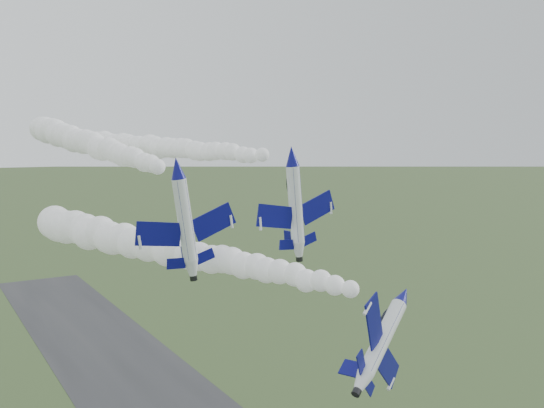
{
  "coord_description": "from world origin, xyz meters",
  "views": [
    {
      "loc": [
        -33.85,
        -42.09,
        44.74
      ],
      "look_at": [
        1.18,
        16.16,
        37.46
      ],
      "focal_mm": 40.0,
      "sensor_mm": 36.0,
      "label": 1
    }
  ],
  "objects": [
    {
      "name": "jet_lead",
      "position": [
        5.77,
        -0.51,
        29.95
      ],
      "size": [
        7.11,
        12.17,
        8.93
      ],
      "rotation": [
        0.0,
        1.01,
        0.43
      ],
      "color": "silver"
    },
    {
      "name": "smoke_trail_jet_lead",
      "position": [
        -6.2,
        27.53,
        31.07
      ],
      "size": [
        27.16,
        51.73,
        4.95
      ],
      "primitive_type": null,
      "rotation": [
        0.0,
        0.0,
        0.43
      ],
      "color": "white"
    },
    {
      "name": "jet_pair_left",
      "position": [
        -9.55,
        17.63,
        41.76
      ],
      "size": [
        11.19,
        13.57,
        3.53
      ],
      "rotation": [
        0.0,
        -0.14,
        -0.02
      ],
      "color": "silver"
    },
    {
      "name": "smoke_trail_jet_pair_left",
      "position": [
        -9.12,
        58.41,
        44.33
      ],
      "size": [
        6.94,
        74.67,
        5.09
      ],
      "primitive_type": null,
      "rotation": [
        0.0,
        0.0,
        -0.02
      ],
      "color": "white"
    },
    {
      "name": "jet_pair_right",
      "position": [
        5.44,
        18.52,
        42.78
      ],
      "size": [
        11.87,
        14.2,
        3.55
      ],
      "rotation": [
        0.0,
        -0.1,
        0.1
      ],
      "color": "silver"
    },
    {
      "name": "smoke_trail_jet_pair_right",
      "position": [
        1.74,
        53.84,
        43.47
      ],
      "size": [
        10.8,
        62.98,
        4.43
      ],
      "primitive_type": null,
      "rotation": [
        0.0,
        0.0,
        0.1
      ],
      "color": "white"
    }
  ]
}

